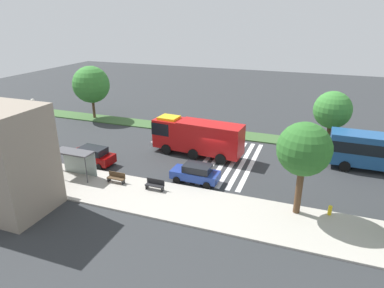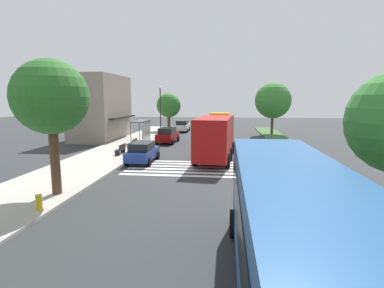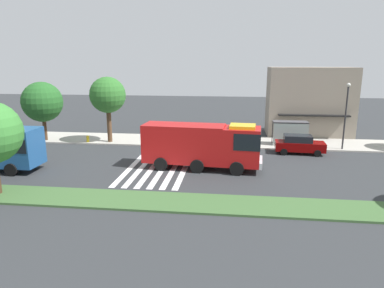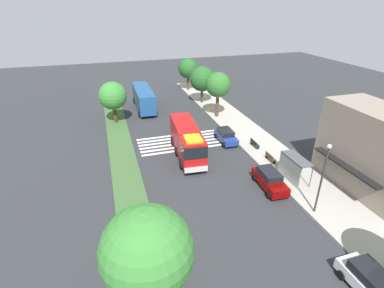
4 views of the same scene
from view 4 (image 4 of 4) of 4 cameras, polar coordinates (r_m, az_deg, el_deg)
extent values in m
plane|color=#2D3033|center=(36.77, -1.11, -0.44)|extent=(120.00, 120.00, 0.00)
cube|color=#ADA89E|center=(39.97, 11.59, 1.40)|extent=(60.00, 5.37, 0.14)
cube|color=#3D6033|center=(35.64, -13.51, -2.02)|extent=(60.00, 3.00, 0.14)
cube|color=silver|center=(39.93, -2.56, 1.81)|extent=(0.45, 11.63, 0.01)
cube|color=silver|center=(39.14, -2.22, 1.29)|extent=(0.45, 11.63, 0.01)
cube|color=silver|center=(38.35, -1.87, 0.75)|extent=(0.45, 11.63, 0.01)
cube|color=silver|center=(37.57, -1.50, 0.18)|extent=(0.45, 11.63, 0.01)
cube|color=silver|center=(36.79, -1.12, -0.41)|extent=(0.45, 11.63, 0.01)
cube|color=silver|center=(36.02, -0.73, -1.02)|extent=(0.45, 11.63, 0.01)
cube|color=#B71414|center=(30.95, 0.19, -1.64)|extent=(3.02, 2.69, 2.99)
cube|color=#B71414|center=(35.08, -1.51, 1.96)|extent=(6.79, 2.99, 3.08)
cube|color=black|center=(30.30, 0.36, -1.01)|extent=(2.23, 2.65, 1.32)
cube|color=silver|center=(30.28, 0.82, -5.03)|extent=(0.44, 2.49, 0.50)
cube|color=yellow|center=(30.23, 0.19, 1.07)|extent=(2.11, 1.88, 0.24)
cylinder|color=black|center=(32.17, 2.23, -3.53)|extent=(1.12, 0.39, 1.10)
cylinder|color=black|center=(31.71, -2.12, -4.02)|extent=(1.12, 0.39, 1.10)
cylinder|color=black|center=(37.42, -0.11, 1.00)|extent=(1.12, 0.39, 1.10)
cylinder|color=black|center=(37.02, -3.86, 0.65)|extent=(1.12, 0.39, 1.10)
cylinder|color=black|center=(34.82, 0.94, -1.04)|extent=(1.12, 0.39, 1.10)
cylinder|color=black|center=(34.39, -3.08, -1.45)|extent=(1.12, 0.39, 1.10)
cube|color=navy|center=(37.84, 6.69, 1.34)|extent=(4.24, 1.87, 0.72)
cube|color=black|center=(37.74, 6.63, 2.39)|extent=(2.39, 1.62, 0.62)
cylinder|color=black|center=(37.19, 8.74, 0.12)|extent=(0.64, 0.23, 0.64)
cylinder|color=black|center=(36.53, 6.18, -0.23)|extent=(0.64, 0.23, 0.64)
cylinder|color=black|center=(39.48, 7.11, 1.83)|extent=(0.64, 0.23, 0.64)
cylinder|color=black|center=(38.85, 4.67, 1.54)|extent=(0.64, 0.23, 0.64)
cube|color=#720505|center=(29.52, 15.01, -7.10)|extent=(4.68, 2.07, 0.84)
cube|color=black|center=(29.30, 14.98, -5.66)|extent=(2.65, 1.74, 0.63)
cylinder|color=black|center=(29.11, 17.88, -9.05)|extent=(0.65, 0.26, 0.64)
cylinder|color=black|center=(28.29, 14.69, -9.71)|extent=(0.65, 0.26, 0.64)
cylinder|color=black|center=(31.24, 15.13, -6.02)|extent=(0.65, 0.26, 0.64)
cylinder|color=black|center=(30.47, 12.11, -6.54)|extent=(0.65, 0.26, 0.64)
cube|color=silver|center=(22.89, 31.86, -22.63)|extent=(4.46, 1.87, 0.78)
cube|color=black|center=(22.48, 31.89, -21.03)|extent=(2.50, 1.64, 0.66)
cylinder|color=black|center=(24.30, 30.59, -20.26)|extent=(0.64, 0.22, 0.64)
cylinder|color=black|center=(23.18, 27.19, -21.92)|extent=(0.64, 0.22, 0.64)
cube|color=navy|center=(49.87, -9.49, 8.99)|extent=(10.27, 2.64, 2.98)
cube|color=black|center=(49.76, -9.52, 9.38)|extent=(10.07, 2.69, 1.07)
cylinder|color=black|center=(53.59, -11.28, 8.39)|extent=(1.00, 0.31, 1.00)
cylinder|color=black|center=(53.86, -8.56, 8.70)|extent=(1.00, 0.31, 1.00)
cylinder|color=black|center=(46.83, -10.28, 5.85)|extent=(1.00, 0.31, 1.00)
cylinder|color=black|center=(47.13, -7.20, 6.20)|extent=(1.00, 0.31, 1.00)
cube|color=#4C4C51|center=(30.59, 19.87, -2.66)|extent=(3.50, 1.40, 0.12)
cube|color=#8C9E99|center=(30.80, 18.53, -4.81)|extent=(3.50, 0.08, 2.40)
cylinder|color=#333338|center=(32.68, 18.78, -2.96)|extent=(0.08, 0.08, 2.40)
cylinder|color=#333338|center=(30.42, 22.35, -5.91)|extent=(0.08, 0.08, 2.40)
cube|color=#4C3823|center=(34.21, 15.19, -2.58)|extent=(1.60, 0.50, 0.08)
cube|color=#4C3823|center=(33.97, 14.92, -2.25)|extent=(1.60, 0.06, 0.45)
cube|color=black|center=(34.84, 14.54, -2.36)|extent=(0.08, 0.45, 0.37)
cube|color=black|center=(33.79, 15.76, -3.47)|extent=(0.08, 0.45, 0.37)
cube|color=black|center=(37.01, 12.25, 0.06)|extent=(1.60, 0.50, 0.08)
cube|color=black|center=(36.80, 11.99, 0.39)|extent=(1.60, 0.06, 0.45)
cube|color=black|center=(37.67, 11.70, 0.22)|extent=(0.08, 0.45, 0.37)
cube|color=black|center=(36.56, 12.75, -0.73)|extent=(0.08, 0.45, 0.37)
cylinder|color=#2D2D30|center=(26.30, 23.99, -6.76)|extent=(0.16, 0.16, 6.12)
sphere|color=white|center=(24.81, 25.34, -0.45)|extent=(0.36, 0.36, 0.36)
cube|color=gray|center=(31.95, 31.91, -1.10)|extent=(9.61, 4.81, 7.97)
cube|color=black|center=(30.50, 27.84, -3.83)|extent=(7.69, 0.80, 0.16)
cylinder|color=#513823|center=(60.35, -0.78, 11.98)|extent=(0.49, 0.49, 2.92)
sphere|color=#235B23|center=(59.72, -0.79, 14.60)|extent=(3.89, 3.89, 3.89)
cylinder|color=#47301E|center=(52.40, 1.95, 9.61)|extent=(0.41, 0.41, 2.69)
sphere|color=#235B23|center=(51.65, 2.00, 12.64)|extent=(4.32, 4.32, 4.32)
cylinder|color=#513823|center=(45.66, 4.98, 7.64)|extent=(0.48, 0.48, 3.71)
sphere|color=#2D6B28|center=(44.75, 5.14, 11.50)|extent=(3.78, 3.78, 3.78)
cylinder|color=#47301E|center=(44.83, -14.87, 5.77)|extent=(0.53, 0.53, 2.67)
sphere|color=#387F33|center=(43.99, -15.28, 9.12)|extent=(4.03, 4.03, 4.03)
sphere|color=#387F33|center=(16.29, -8.82, -20.06)|extent=(5.01, 5.01, 5.01)
cylinder|color=gold|center=(48.01, 3.34, 6.74)|extent=(0.28, 0.28, 0.70)
camera|label=1|loc=(56.40, 29.17, 20.58)|focal=31.61mm
camera|label=2|loc=(56.06, -9.12, 14.21)|focal=27.90mm
camera|label=3|loc=(33.78, -50.25, 3.09)|focal=32.43mm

